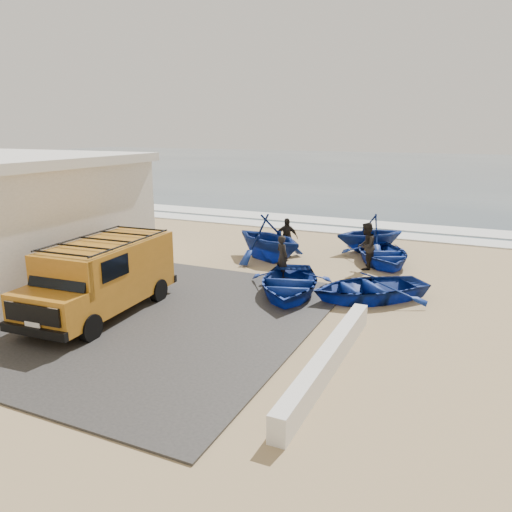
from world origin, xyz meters
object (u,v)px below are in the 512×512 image
(parapet, at_px, (329,359))
(boat_far_left, at_px, (370,233))
(boat_near_right, at_px, (368,288))
(fisherman_middle, at_px, (366,246))
(fisherman_back, at_px, (286,237))
(fisherman_front, at_px, (282,257))
(boat_mid_right, at_px, (382,254))
(boat_mid_left, at_px, (268,237))
(boat_near_left, at_px, (289,283))
(van, at_px, (102,275))

(parapet, distance_m, boat_far_left, 11.40)
(boat_near_right, height_order, fisherman_middle, fisherman_middle)
(fisherman_middle, height_order, fisherman_back, fisherman_middle)
(boat_far_left, distance_m, fisherman_back, 3.73)
(boat_near_right, bearing_deg, fisherman_front, -147.98)
(fisherman_front, height_order, fisherman_middle, fisherman_middle)
(boat_near_right, distance_m, boat_mid_right, 4.47)
(parapet, bearing_deg, fisherman_middle, 97.55)
(boat_mid_left, bearing_deg, fisherman_front, -119.68)
(boat_mid_right, xyz_separation_m, fisherman_front, (-2.84, -3.42, 0.37))
(parapet, distance_m, fisherman_front, 7.04)
(boat_near_right, height_order, boat_far_left, boat_far_left)
(boat_near_right, height_order, boat_mid_left, boat_mid_left)
(boat_near_left, relative_size, fisherman_middle, 2.15)
(boat_mid_right, relative_size, boat_far_left, 1.24)
(boat_mid_left, bearing_deg, van, -168.10)
(van, height_order, boat_near_left, van)
(van, height_order, boat_far_left, van)
(boat_mid_left, distance_m, fisherman_front, 2.57)
(van, distance_m, fisherman_front, 6.33)
(fisherman_middle, relative_size, fisherman_back, 1.10)
(parapet, bearing_deg, boat_near_right, 92.81)
(fisherman_front, relative_size, fisherman_back, 0.95)
(fisherman_back, bearing_deg, boat_mid_left, -132.32)
(parapet, xyz_separation_m, fisherman_front, (-3.53, 6.08, 0.49))
(boat_near_right, height_order, boat_mid_right, boat_mid_right)
(van, relative_size, boat_mid_left, 1.47)
(boat_near_right, bearing_deg, boat_mid_left, -164.17)
(boat_near_right, bearing_deg, boat_near_left, -115.90)
(boat_mid_right, bearing_deg, van, -150.34)
(van, height_order, boat_mid_right, van)
(boat_near_left, bearing_deg, boat_far_left, 64.88)
(parapet, distance_m, fisherman_back, 10.08)
(parapet, relative_size, fisherman_middle, 3.37)
(parapet, xyz_separation_m, boat_mid_left, (-4.99, 8.19, 0.64))
(fisherman_front, bearing_deg, boat_near_left, 152.74)
(boat_far_left, distance_m, fisherman_front, 5.56)
(boat_near_left, height_order, boat_far_left, boat_far_left)
(boat_near_left, bearing_deg, boat_mid_left, 105.57)
(fisherman_front, distance_m, fisherman_middle, 3.39)
(boat_near_left, height_order, fisherman_back, fisherman_back)
(boat_near_left, bearing_deg, boat_near_right, -1.52)
(parapet, xyz_separation_m, boat_mid_right, (-0.69, 9.50, 0.12))
(van, relative_size, fisherman_middle, 2.87)
(parapet, distance_m, boat_near_left, 5.15)
(boat_mid_left, bearing_deg, boat_near_left, -122.37)
(fisherman_back, bearing_deg, parapet, -75.43)
(parapet, xyz_separation_m, boat_near_left, (-2.65, 4.42, 0.12))
(boat_near_right, bearing_deg, fisherman_back, -173.36)
(parapet, height_order, boat_near_right, boat_near_right)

